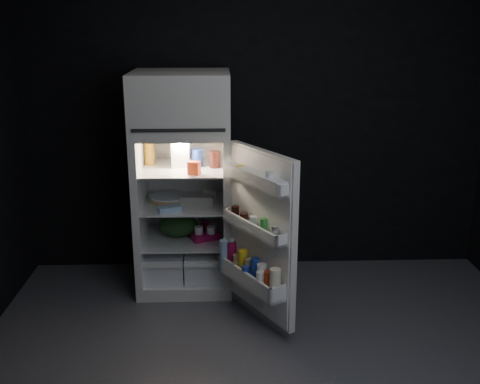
{
  "coord_description": "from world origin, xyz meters",
  "views": [
    {
      "loc": [
        -0.32,
        -3.09,
        2.16
      ],
      "look_at": [
        -0.17,
        1.0,
        0.9
      ],
      "focal_mm": 42.0,
      "sensor_mm": 36.0,
      "label": 1
    }
  ],
  "objects_px": {
    "yogurt_tray": "(206,236)",
    "refrigerator": "(183,175)",
    "fridge_door": "(258,238)",
    "milk_jug": "(180,152)",
    "egg_carton": "(197,200)"
  },
  "relations": [
    {
      "from": "fridge_door",
      "to": "milk_jug",
      "type": "height_order",
      "value": "fridge_door"
    },
    {
      "from": "fridge_door",
      "to": "milk_jug",
      "type": "xyz_separation_m",
      "value": [
        -0.59,
        0.69,
        0.47
      ]
    },
    {
      "from": "refrigerator",
      "to": "yogurt_tray",
      "type": "bearing_deg",
      "value": -27.77
    },
    {
      "from": "milk_jug",
      "to": "fridge_door",
      "type": "bearing_deg",
      "value": -56.02
    },
    {
      "from": "refrigerator",
      "to": "fridge_door",
      "type": "distance_m",
      "value": 0.94
    },
    {
      "from": "refrigerator",
      "to": "milk_jug",
      "type": "height_order",
      "value": "refrigerator"
    },
    {
      "from": "milk_jug",
      "to": "yogurt_tray",
      "type": "distance_m",
      "value": 0.73
    },
    {
      "from": "egg_carton",
      "to": "yogurt_tray",
      "type": "xyz_separation_m",
      "value": [
        0.07,
        -0.01,
        -0.31
      ]
    },
    {
      "from": "yogurt_tray",
      "to": "refrigerator",
      "type": "bearing_deg",
      "value": 128.59
    },
    {
      "from": "fridge_door",
      "to": "egg_carton",
      "type": "xyz_separation_m",
      "value": [
        -0.45,
        0.62,
        0.08
      ]
    },
    {
      "from": "egg_carton",
      "to": "yogurt_tray",
      "type": "distance_m",
      "value": 0.32
    },
    {
      "from": "milk_jug",
      "to": "yogurt_tray",
      "type": "xyz_separation_m",
      "value": [
        0.2,
        -0.08,
        -0.69
      ]
    },
    {
      "from": "milk_jug",
      "to": "yogurt_tray",
      "type": "bearing_deg",
      "value": -29.22
    },
    {
      "from": "fridge_door",
      "to": "milk_jug",
      "type": "bearing_deg",
      "value": 130.21
    },
    {
      "from": "refrigerator",
      "to": "yogurt_tray",
      "type": "distance_m",
      "value": 0.54
    }
  ]
}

